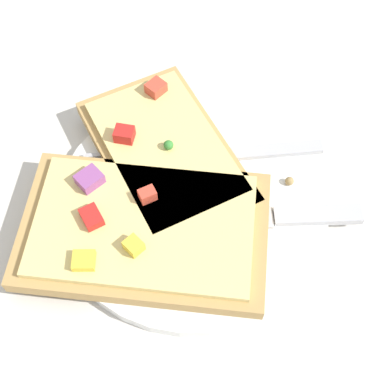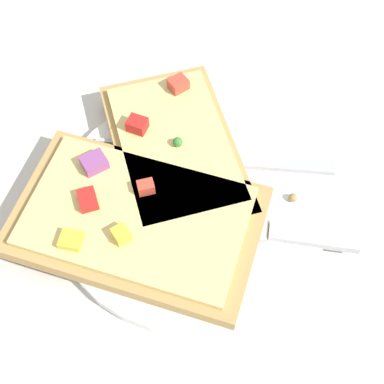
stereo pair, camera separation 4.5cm
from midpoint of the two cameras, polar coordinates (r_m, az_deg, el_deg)
name	(u,v)px [view 2 (the right image)]	position (r m, az deg, el deg)	size (l,w,h in m)	color
ground_plane	(192,205)	(0.47, 2.74, -1.60)	(4.00, 4.00, 0.00)	beige
plate	(192,201)	(0.47, 2.77, -1.24)	(0.24, 0.24, 0.01)	white
fork	(199,158)	(0.48, 3.41, 3.41)	(0.22, 0.06, 0.01)	#B7B7BC
knife	(259,229)	(0.45, 10.06, -4.19)	(0.19, 0.07, 0.01)	#B7B7BC
pizza_slice_main	(137,220)	(0.44, -3.03, -3.22)	(0.23, 0.19, 0.03)	tan
pizza_slice_corner	(174,148)	(0.48, 0.81, 4.54)	(0.13, 0.18, 0.03)	tan
crumb_scatter	(178,246)	(0.43, 1.48, -6.02)	(0.14, 0.05, 0.01)	#B87C46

